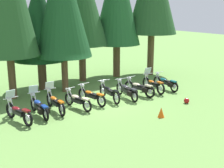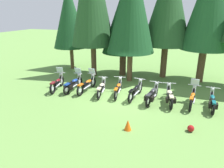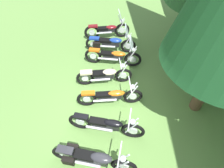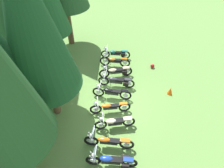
% 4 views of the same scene
% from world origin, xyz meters
% --- Properties ---
extents(ground_plane, '(80.00, 80.00, 0.00)m').
position_xyz_m(ground_plane, '(0.00, 0.00, 0.00)').
color(ground_plane, '#608C42').
extents(motorcycle_1, '(0.63, 2.29, 1.35)m').
position_xyz_m(motorcycle_1, '(-3.55, -0.07, 0.46)').
color(motorcycle_1, black).
rests_on(motorcycle_1, ground_plane).
extents(motorcycle_2, '(0.63, 2.40, 1.37)m').
position_xyz_m(motorcycle_2, '(-2.65, 0.15, 0.46)').
color(motorcycle_2, black).
rests_on(motorcycle_2, ground_plane).
extents(motorcycle_3, '(0.68, 2.12, 0.98)m').
position_xyz_m(motorcycle_3, '(-1.55, -0.12, 0.43)').
color(motorcycle_3, black).
rests_on(motorcycle_3, ground_plane).
extents(motorcycle_4, '(0.74, 2.27, 0.99)m').
position_xyz_m(motorcycle_4, '(-0.56, 0.16, 0.43)').
color(motorcycle_4, black).
rests_on(motorcycle_4, ground_plane).
extents(motorcycle_5, '(0.73, 2.36, 1.01)m').
position_xyz_m(motorcycle_5, '(0.55, 0.12, 0.45)').
color(motorcycle_5, black).
rests_on(motorcycle_5, ground_plane).
extents(motorcycle_6, '(0.81, 2.34, 1.01)m').
position_xyz_m(motorcycle_6, '(1.56, -0.18, 0.46)').
color(motorcycle_6, black).
rests_on(motorcycle_6, ground_plane).
extents(motorcycle_7, '(0.86, 2.26, 1.02)m').
position_xyz_m(motorcycle_7, '(2.52, -0.12, 0.45)').
color(motorcycle_7, black).
rests_on(motorcycle_7, ground_plane).
extents(motorcycle_8, '(0.70, 2.21, 1.38)m').
position_xyz_m(motorcycle_8, '(3.70, 0.03, 0.46)').
color(motorcycle_8, black).
rests_on(motorcycle_8, ground_plane).
extents(motorcycle_9, '(0.73, 2.23, 0.99)m').
position_xyz_m(motorcycle_9, '(4.68, -0.07, 0.43)').
color(motorcycle_9, black).
rests_on(motorcycle_9, ground_plane).
extents(pine_tree_3, '(3.32, 3.32, 8.53)m').
position_xyz_m(pine_tree_3, '(-0.62, 3.14, 5.32)').
color(pine_tree_3, brown).
rests_on(pine_tree_3, ground_plane).
extents(traffic_cone, '(0.32, 0.32, 0.48)m').
position_xyz_m(traffic_cone, '(1.03, -3.47, 0.24)').
color(traffic_cone, '#EA590F').
rests_on(traffic_cone, ground_plane).
extents(dropped_helmet, '(0.29, 0.29, 0.29)m').
position_xyz_m(dropped_helmet, '(3.62, -2.71, 0.15)').
color(dropped_helmet, maroon).
rests_on(dropped_helmet, ground_plane).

